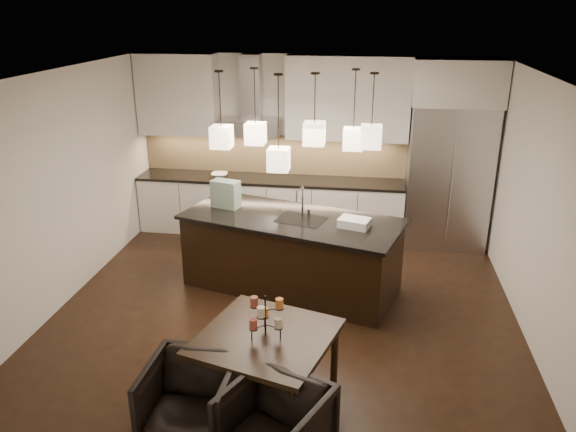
# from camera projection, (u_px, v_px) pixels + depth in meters

# --- Properties ---
(floor) EXTENTS (5.50, 5.50, 0.02)m
(floor) POSITION_uv_depth(u_px,v_px,m) (286.00, 310.00, 6.87)
(floor) COLOR black
(floor) RESTS_ON ground
(ceiling) EXTENTS (5.50, 5.50, 0.02)m
(ceiling) POSITION_uv_depth(u_px,v_px,m) (285.00, 75.00, 5.87)
(ceiling) COLOR white
(ceiling) RESTS_ON wall_back
(wall_back) EXTENTS (5.50, 0.02, 2.80)m
(wall_back) POSITION_uv_depth(u_px,v_px,m) (312.00, 145.00, 8.92)
(wall_back) COLOR silver
(wall_back) RESTS_ON ground
(wall_front) EXTENTS (5.50, 0.02, 2.80)m
(wall_front) POSITION_uv_depth(u_px,v_px,m) (224.00, 334.00, 3.82)
(wall_front) COLOR silver
(wall_front) RESTS_ON ground
(wall_left) EXTENTS (0.02, 5.50, 2.80)m
(wall_left) POSITION_uv_depth(u_px,v_px,m) (59.00, 190.00, 6.75)
(wall_left) COLOR silver
(wall_left) RESTS_ON ground
(wall_right) EXTENTS (0.02, 5.50, 2.80)m
(wall_right) POSITION_uv_depth(u_px,v_px,m) (540.00, 214.00, 5.99)
(wall_right) COLOR silver
(wall_right) RESTS_ON ground
(refrigerator) EXTENTS (1.20, 0.72, 2.15)m
(refrigerator) POSITION_uv_depth(u_px,v_px,m) (448.00, 177.00, 8.40)
(refrigerator) COLOR #B7B7BA
(refrigerator) RESTS_ON floor
(fridge_panel) EXTENTS (1.26, 0.72, 0.65)m
(fridge_panel) POSITION_uv_depth(u_px,v_px,m) (458.00, 82.00, 7.90)
(fridge_panel) COLOR silver
(fridge_panel) RESTS_ON refrigerator
(lower_cabinets) EXTENTS (4.21, 0.62, 0.88)m
(lower_cabinets) POSITION_uv_depth(u_px,v_px,m) (270.00, 207.00, 9.04)
(lower_cabinets) COLOR silver
(lower_cabinets) RESTS_ON floor
(countertop) EXTENTS (4.21, 0.66, 0.04)m
(countertop) POSITION_uv_depth(u_px,v_px,m) (270.00, 179.00, 8.88)
(countertop) COLOR black
(countertop) RESTS_ON lower_cabinets
(backsplash) EXTENTS (4.21, 0.02, 0.63)m
(backsplash) POSITION_uv_depth(u_px,v_px,m) (273.00, 154.00, 9.04)
(backsplash) COLOR tan
(backsplash) RESTS_ON countertop
(upper_cab_left) EXTENTS (1.25, 0.35, 1.25)m
(upper_cab_left) POSITION_uv_depth(u_px,v_px,m) (177.00, 95.00, 8.76)
(upper_cab_left) COLOR silver
(upper_cab_left) RESTS_ON wall_back
(upper_cab_right) EXTENTS (1.85, 0.35, 1.25)m
(upper_cab_right) POSITION_uv_depth(u_px,v_px,m) (348.00, 99.00, 8.40)
(upper_cab_right) COLOR silver
(upper_cab_right) RESTS_ON wall_back
(hood_canopy) EXTENTS (0.90, 0.52, 0.24)m
(hood_canopy) POSITION_uv_depth(u_px,v_px,m) (251.00, 127.00, 8.68)
(hood_canopy) COLOR #B7B7BA
(hood_canopy) RESTS_ON wall_back
(hood_chimney) EXTENTS (0.30, 0.28, 0.96)m
(hood_chimney) POSITION_uv_depth(u_px,v_px,m) (251.00, 87.00, 8.57)
(hood_chimney) COLOR #B7B7BA
(hood_chimney) RESTS_ON hood_canopy
(fruit_bowl) EXTENTS (0.28, 0.28, 0.06)m
(fruit_bowl) POSITION_uv_depth(u_px,v_px,m) (219.00, 175.00, 8.93)
(fruit_bowl) COLOR silver
(fruit_bowl) RESTS_ON countertop
(island_body) EXTENTS (2.86, 1.77, 0.94)m
(island_body) POSITION_uv_depth(u_px,v_px,m) (291.00, 254.00, 7.25)
(island_body) COLOR black
(island_body) RESTS_ON floor
(island_top) EXTENTS (2.96, 1.87, 0.04)m
(island_top) POSITION_uv_depth(u_px,v_px,m) (291.00, 219.00, 7.08)
(island_top) COLOR black
(island_top) RESTS_ON island_body
(faucet) EXTENTS (0.17, 0.28, 0.41)m
(faucet) POSITION_uv_depth(u_px,v_px,m) (303.00, 201.00, 7.05)
(faucet) COLOR silver
(faucet) RESTS_ON island_top
(tote_bag) EXTENTS (0.40, 0.29, 0.36)m
(tote_bag) POSITION_uv_depth(u_px,v_px,m) (226.00, 194.00, 7.37)
(tote_bag) COLOR #1F542F
(tote_bag) RESTS_ON island_top
(food_container) EXTENTS (0.42, 0.35, 0.11)m
(food_container) POSITION_uv_depth(u_px,v_px,m) (354.00, 223.00, 6.76)
(food_container) COLOR silver
(food_container) RESTS_ON island_top
(dining_table) EXTENTS (1.42, 1.42, 0.69)m
(dining_table) POSITION_uv_depth(u_px,v_px,m) (266.00, 367.00, 5.21)
(dining_table) COLOR black
(dining_table) RESTS_ON floor
(candelabra) EXTENTS (0.41, 0.41, 0.40)m
(candelabra) POSITION_uv_depth(u_px,v_px,m) (265.00, 316.00, 5.01)
(candelabra) COLOR black
(candelabra) RESTS_ON dining_table
(candle_a) EXTENTS (0.09, 0.09, 0.09)m
(candle_a) POSITION_uv_depth(u_px,v_px,m) (278.00, 323.00, 4.98)
(candle_a) COLOR beige
(candle_a) RESTS_ON candelabra
(candle_b) EXTENTS (0.09, 0.09, 0.09)m
(candle_b) POSITION_uv_depth(u_px,v_px,m) (265.00, 312.00, 5.15)
(candle_b) COLOR orange
(candle_b) RESTS_ON candelabra
(candle_c) EXTENTS (0.09, 0.09, 0.09)m
(candle_c) POSITION_uv_depth(u_px,v_px,m) (253.00, 324.00, 4.96)
(candle_c) COLOR #9C4136
(candle_c) RESTS_ON candelabra
(candle_d) EXTENTS (0.09, 0.09, 0.09)m
(candle_d) POSITION_uv_depth(u_px,v_px,m) (279.00, 303.00, 5.01)
(candle_d) COLOR orange
(candle_d) RESTS_ON candelabra
(candle_e) EXTENTS (0.09, 0.09, 0.09)m
(candle_e) POSITION_uv_depth(u_px,v_px,m) (254.00, 302.00, 5.04)
(candle_e) COLOR #9C4136
(candle_e) RESTS_ON candelabra
(candle_f) EXTENTS (0.09, 0.09, 0.09)m
(candle_f) POSITION_uv_depth(u_px,v_px,m) (261.00, 312.00, 4.87)
(candle_f) COLOR beige
(candle_f) RESTS_ON candelabra
(armchair_left) EXTENTS (0.77, 0.79, 0.70)m
(armchair_left) POSITION_uv_depth(u_px,v_px,m) (191.00, 400.00, 4.76)
(armchair_left) COLOR black
(armchair_left) RESTS_ON floor
(armchair_right) EXTENTS (1.01, 1.02, 0.70)m
(armchair_right) POSITION_uv_depth(u_px,v_px,m) (275.00, 428.00, 4.46)
(armchair_right) COLOR black
(armchair_right) RESTS_ON floor
(pendant_a) EXTENTS (0.24, 0.24, 0.26)m
(pendant_a) POSITION_uv_depth(u_px,v_px,m) (222.00, 137.00, 6.62)
(pendant_a) COLOR beige
(pendant_a) RESTS_ON ceiling
(pendant_b) EXTENTS (0.24, 0.24, 0.26)m
(pendant_b) POSITION_uv_depth(u_px,v_px,m) (256.00, 134.00, 6.91)
(pendant_b) COLOR beige
(pendant_b) RESTS_ON ceiling
(pendant_c) EXTENTS (0.24, 0.24, 0.26)m
(pendant_c) POSITION_uv_depth(u_px,v_px,m) (314.00, 134.00, 6.39)
(pendant_c) COLOR beige
(pendant_c) RESTS_ON ceiling
(pendant_d) EXTENTS (0.24, 0.24, 0.26)m
(pendant_d) POSITION_uv_depth(u_px,v_px,m) (353.00, 139.00, 6.82)
(pendant_d) COLOR beige
(pendant_d) RESTS_ON ceiling
(pendant_e) EXTENTS (0.24, 0.24, 0.26)m
(pendant_e) POSITION_uv_depth(u_px,v_px,m) (371.00, 137.00, 6.42)
(pendant_e) COLOR beige
(pendant_e) RESTS_ON ceiling
(pendant_f) EXTENTS (0.24, 0.24, 0.26)m
(pendant_f) POSITION_uv_depth(u_px,v_px,m) (279.00, 159.00, 6.39)
(pendant_f) COLOR beige
(pendant_f) RESTS_ON ceiling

